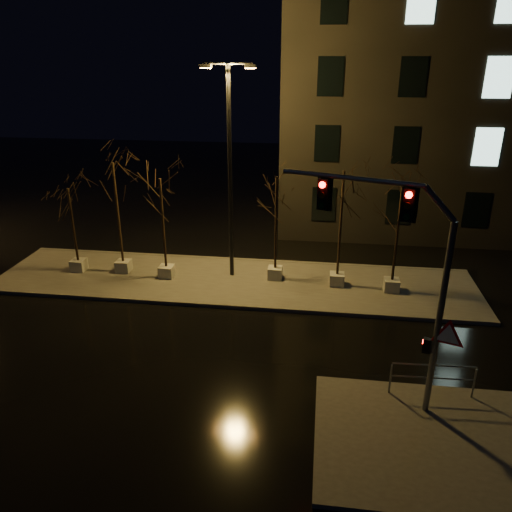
# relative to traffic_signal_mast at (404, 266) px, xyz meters

# --- Properties ---
(ground) EXTENTS (90.00, 90.00, 0.00)m
(ground) POSITION_rel_traffic_signal_mast_xyz_m (-6.16, 1.87, -4.54)
(ground) COLOR black
(ground) RESTS_ON ground
(median) EXTENTS (22.00, 5.00, 0.15)m
(median) POSITION_rel_traffic_signal_mast_xyz_m (-6.16, 7.87, -4.47)
(median) COLOR #494842
(median) RESTS_ON ground
(sidewalk_corner) EXTENTS (7.00, 5.00, 0.15)m
(sidewalk_corner) POSITION_rel_traffic_signal_mast_xyz_m (1.34, -1.63, -4.47)
(sidewalk_corner) COLOR #494842
(sidewalk_corner) RESTS_ON ground
(building) EXTENTS (25.00, 12.00, 15.00)m
(building) POSITION_rel_traffic_signal_mast_xyz_m (7.84, 19.87, 2.96)
(building) COLOR black
(building) RESTS_ON ground
(tree_0) EXTENTS (1.80, 1.80, 4.17)m
(tree_0) POSITION_rel_traffic_signal_mast_xyz_m (-13.73, 7.92, -1.23)
(tree_0) COLOR #A7A69C
(tree_0) RESTS_ON median
(tree_1) EXTENTS (1.80, 1.80, 5.40)m
(tree_1) POSITION_rel_traffic_signal_mast_xyz_m (-11.54, 8.09, -0.30)
(tree_1) COLOR #A7A69C
(tree_1) RESTS_ON median
(tree_2) EXTENTS (1.80, 1.80, 4.80)m
(tree_2) POSITION_rel_traffic_signal_mast_xyz_m (-9.31, 7.76, -0.75)
(tree_2) COLOR #A7A69C
(tree_2) RESTS_ON median
(tree_3) EXTENTS (1.80, 1.80, 4.93)m
(tree_3) POSITION_rel_traffic_signal_mast_xyz_m (-4.27, 8.27, -0.65)
(tree_3) COLOR #A7A69C
(tree_3) RESTS_ON median
(tree_4) EXTENTS (1.80, 1.80, 5.36)m
(tree_4) POSITION_rel_traffic_signal_mast_xyz_m (-1.44, 7.94, -0.32)
(tree_4) COLOR #A7A69C
(tree_4) RESTS_ON median
(tree_5) EXTENTS (1.80, 1.80, 5.04)m
(tree_5) POSITION_rel_traffic_signal_mast_xyz_m (0.94, 7.65, -0.57)
(tree_5) COLOR #A7A69C
(tree_5) RESTS_ON median
(traffic_signal_mast) EXTENTS (5.18, 1.94, 6.69)m
(traffic_signal_mast) POSITION_rel_traffic_signal_mast_xyz_m (0.00, 0.00, 0.00)
(traffic_signal_mast) COLOR #595C60
(traffic_signal_mast) RESTS_ON sidewalk_corner
(streetlight_main) EXTENTS (2.35, 0.42, 9.39)m
(streetlight_main) POSITION_rel_traffic_signal_mast_xyz_m (-6.33, 8.42, 1.02)
(streetlight_main) COLOR black
(streetlight_main) RESTS_ON median
(guard_rail_a) EXTENTS (2.52, 0.15, 1.09)m
(guard_rail_a) POSITION_rel_traffic_signal_mast_xyz_m (1.29, 0.37, -3.68)
(guard_rail_a) COLOR #595C60
(guard_rail_a) RESTS_ON sidewalk_corner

